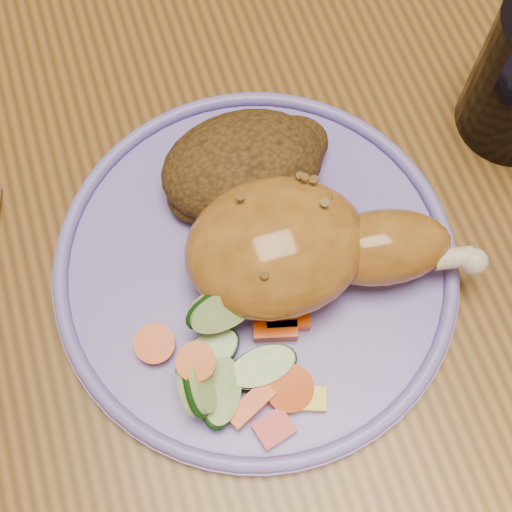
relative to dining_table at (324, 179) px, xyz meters
name	(u,v)px	position (x,y,z in m)	size (l,w,h in m)	color
ground	(290,361)	(0.00, 0.00, -0.67)	(4.00, 4.00, 0.00)	#50341B
dining_table	(324,179)	(0.00, 0.00, 0.00)	(0.90, 1.40, 0.75)	brown
plate	(256,267)	(-0.09, -0.09, 0.09)	(0.28, 0.28, 0.01)	#7968C9
plate_rim	(256,262)	(-0.09, -0.09, 0.10)	(0.28, 0.28, 0.01)	#7968C9
chicken_leg	(302,247)	(-0.06, -0.10, 0.13)	(0.19, 0.11, 0.06)	#B06F24
rice_pilaf	(246,165)	(-0.08, -0.03, 0.11)	(0.12, 0.08, 0.05)	#4D3213
vegetable_pile	(227,363)	(-0.13, -0.16, 0.11)	(0.11, 0.11, 0.05)	#A50A05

